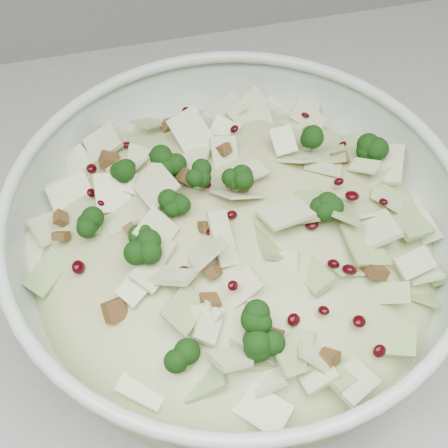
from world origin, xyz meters
name	(u,v)px	position (x,y,z in m)	size (l,w,h in m)	color
counter	(9,438)	(0.00, 1.70, 0.45)	(3.60, 0.60, 0.90)	#ACACA7
mixing_bowl	(235,254)	(0.31, 1.60, 0.97)	(0.37, 0.37, 0.14)	silver
salad	(235,238)	(0.31, 1.60, 0.99)	(0.38, 0.38, 0.14)	#B6C083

